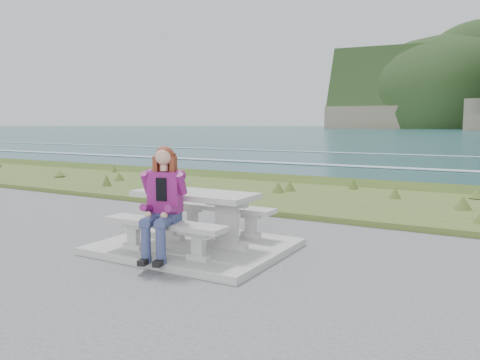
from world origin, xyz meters
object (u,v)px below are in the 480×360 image
object	(u,v)px
bench_landward	(164,229)
bench_seaward	(221,211)
picnic_table	(195,203)
seated_woman	(161,217)

from	to	relation	value
bench_landward	bench_seaward	world-z (taller)	same
picnic_table	bench_landward	bearing A→B (deg)	-90.00
picnic_table	seated_woman	xyz separation A→B (m)	(0.06, -0.83, -0.06)
bench_landward	seated_woman	size ratio (longest dim) A/B	1.26
bench_seaward	seated_woman	distance (m)	1.54
bench_landward	bench_seaward	distance (m)	1.40
bench_seaward	seated_woman	world-z (taller)	seated_woman
seated_woman	picnic_table	bearing A→B (deg)	77.15
picnic_table	bench_seaward	size ratio (longest dim) A/B	1.00
picnic_table	bench_seaward	xyz separation A→B (m)	(0.00, 0.70, -0.23)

